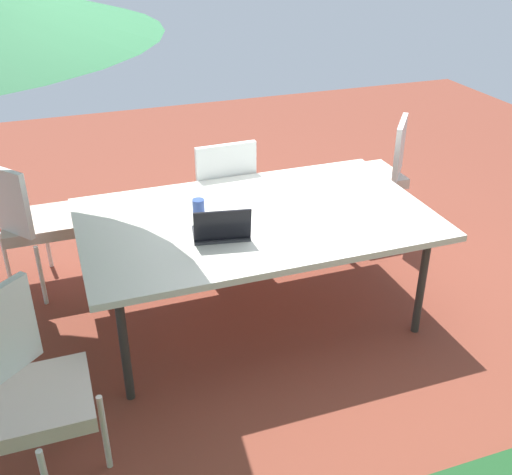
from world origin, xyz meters
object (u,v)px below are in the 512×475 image
(chair_south, at_px, (221,193))
(dining_table, at_px, (256,222))
(chair_southeast, at_px, (29,219))
(laptop, at_px, (221,231))
(chair_northeast, at_px, (26,386))
(chair_southwest, at_px, (378,171))
(cup, at_px, (198,206))

(chair_south, bearing_deg, dining_table, 87.37)
(chair_southeast, relative_size, laptop, 2.73)
(chair_northeast, relative_size, laptop, 2.73)
(chair_southeast, bearing_deg, dining_table, -160.42)
(dining_table, height_order, chair_southwest, chair_southwest)
(chair_northeast, distance_m, laptop, 1.32)
(laptop, xyz_separation_m, cup, (0.04, -0.35, -0.00))
(chair_northeast, xyz_separation_m, cup, (-1.07, -1.03, 0.24))
(chair_southwest, distance_m, cup, 1.79)
(dining_table, height_order, cup, cup)
(dining_table, height_order, laptop, laptop)
(chair_southwest, xyz_separation_m, chair_northeast, (2.71, 1.68, 0.00))
(chair_southwest, height_order, chair_northeast, same)
(chair_south, distance_m, cup, 0.78)
(chair_northeast, bearing_deg, chair_south, 9.00)
(chair_southeast, xyz_separation_m, cup, (-1.02, 0.68, 0.24))
(chair_northeast, distance_m, cup, 1.50)
(chair_southwest, bearing_deg, dining_table, -21.09)
(chair_northeast, bearing_deg, chair_southeast, 46.94)
(chair_south, relative_size, chair_southeast, 1.00)
(chair_south, distance_m, laptop, 1.08)
(chair_northeast, height_order, laptop, chair_northeast)
(chair_southwest, relative_size, chair_southeast, 1.00)
(chair_southeast, height_order, laptop, chair_southeast)
(dining_table, bearing_deg, chair_south, -90.79)
(chair_southeast, relative_size, chair_northeast, 1.00)
(dining_table, xyz_separation_m, chair_northeast, (1.39, 0.87, -0.15))
(chair_southwest, relative_size, chair_south, 1.00)
(chair_southeast, distance_m, cup, 1.25)
(laptop, bearing_deg, chair_south, -95.55)
(chair_southwest, height_order, cup, chair_southwest)
(dining_table, xyz_separation_m, chair_southwest, (-1.32, -0.81, -0.15))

